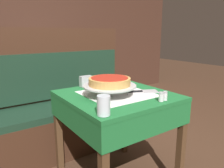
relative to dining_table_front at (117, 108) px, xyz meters
The scene contains 12 objects.
dining_table_front is the anchor object (origin of this frame).
dining_table_rear 1.81m from the dining_table_front, 87.05° to the left, with size 0.76×0.76×0.76m.
booth_bench 0.85m from the dining_table_front, 96.19° to the left, with size 1.52×0.52×1.25m.
back_wall_panel 2.45m from the dining_table_front, 90.00° to the left, with size 6.00×0.04×2.40m, color #3D2319.
pizza_pan_stand 0.20m from the dining_table_front, 169.82° to the right, with size 0.38×0.38×0.08m.
deep_dish_pizza 0.24m from the dining_table_front, 169.82° to the right, with size 0.30×0.30×0.06m.
pizza_server 0.23m from the dining_table_front, 20.92° to the right, with size 0.28×0.18×0.01m.
water_glass_near 0.48m from the dining_table_front, 135.80° to the right, with size 0.07×0.07×0.11m.
salt_shaker 0.37m from the dining_table_front, 68.53° to the right, with size 0.03×0.03×0.06m.
pepper_shaker 0.39m from the dining_table_front, 62.74° to the right, with size 0.03×0.03×0.06m.
napkin_holder 0.38m from the dining_table_front, 104.16° to the left, with size 0.10×0.05×0.09m.
condiment_caddy 1.87m from the dining_table_front, 89.93° to the left, with size 0.13×0.13×0.16m.
Camera 1 is at (-0.93, -1.27, 1.20)m, focal length 35.00 mm.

